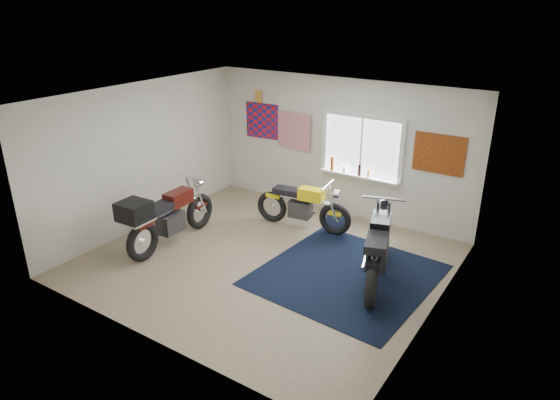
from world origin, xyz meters
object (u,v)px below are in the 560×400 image
Objects in this scene: navy_rug at (346,275)px; yellow_triumph at (302,207)px; black_chrome_bike at (378,250)px; maroon_tourer at (165,217)px.

yellow_triumph reaches higher than navy_rug.
black_chrome_bike is (1.92, -0.97, 0.08)m from yellow_triumph.
navy_rug is 1.20× the size of black_chrome_bike.
yellow_triumph is at bearing 143.06° from navy_rug.
navy_rug is 1.21× the size of maroon_tourer.
maroon_tourer is at bearing 88.46° from black_chrome_bike.
maroon_tourer reaches higher than navy_rug.
yellow_triumph is 2.16m from black_chrome_bike.
black_chrome_bike is at bearing -33.76° from yellow_triumph.
maroon_tourer reaches higher than yellow_triumph.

